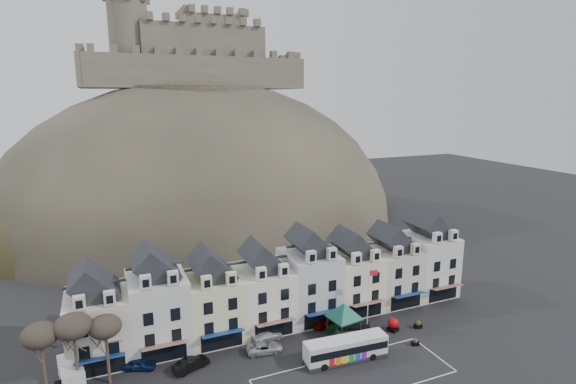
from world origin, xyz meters
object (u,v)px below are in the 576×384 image
object	(u,v)px
red_buoy	(393,324)
car_charcoal	(354,324)
flagpole	(369,295)
bus	(346,348)
car_black	(191,364)
bus_shelter	(344,311)
car_white	(267,336)
white_van	(71,373)
car_navy	(139,364)
car_silver	(265,348)
car_maroon	(326,322)

from	to	relation	value
red_buoy	car_charcoal	bearing A→B (deg)	150.17
flagpole	car_charcoal	bearing A→B (deg)	142.19
bus	flagpole	world-z (taller)	flagpole
flagpole	car_black	distance (m)	23.59
red_buoy	flagpole	xyz separation A→B (m)	(-2.98, 1.43, 4.01)
bus_shelter	car_white	bearing A→B (deg)	153.44
bus_shelter	car_black	size ratio (longest dim) A/B	1.73
car_black	car_white	bearing A→B (deg)	-96.52
white_van	car_navy	distance (m)	6.89
car_navy	car_black	xyz separation A→B (m)	(5.46, -2.37, 0.05)
white_van	car_navy	xyz separation A→B (m)	(6.87, -0.13, -0.53)
flagpole	bus_shelter	bearing A→B (deg)	-176.70
car_navy	flagpole	bearing A→B (deg)	-74.20
bus	white_van	distance (m)	30.34
red_buoy	white_van	bearing A→B (deg)	173.71
car_black	car_silver	bearing A→B (deg)	-110.50
car_navy	car_charcoal	world-z (taller)	car_charcoal
flagpole	car_charcoal	distance (m)	4.60
car_white	car_charcoal	size ratio (longest dim) A/B	1.03
bus_shelter	car_navy	xyz separation A→B (m)	(-24.88, 2.90, -2.96)
car_navy	car_charcoal	size ratio (longest dim) A/B	0.92
car_navy	car_white	bearing A→B (deg)	-68.39
red_buoy	car_silver	world-z (taller)	red_buoy
car_white	car_maroon	size ratio (longest dim) A/B	1.06
bus	car_black	distance (m)	17.81
red_buoy	car_navy	xyz separation A→B (m)	(-31.64, 4.12, -0.27)
car_white	car_charcoal	bearing A→B (deg)	-106.15
bus_shelter	car_black	distance (m)	19.64
bus	bus_shelter	world-z (taller)	bus_shelter
bus_shelter	bus	bearing A→B (deg)	-125.93
bus	white_van	world-z (taller)	bus
bus_shelter	white_van	xyz separation A→B (m)	(-31.75, 3.03, -2.44)
bus	car_maroon	world-z (taller)	bus
flagpole	car_black	bearing A→B (deg)	179.22
bus	car_navy	bearing A→B (deg)	165.06
car_silver	car_charcoal	distance (m)	13.02
red_buoy	car_white	xyz separation A→B (m)	(-16.16, 4.24, -0.30)
white_van	car_maroon	xyz separation A→B (m)	(30.78, -0.00, -0.49)
bus	flagpole	size ratio (longest dim) A/B	1.17
car_silver	car_white	bearing A→B (deg)	-18.24
bus	car_charcoal	size ratio (longest dim) A/B	2.47
red_buoy	car_charcoal	size ratio (longest dim) A/B	0.44
car_maroon	car_charcoal	xyz separation A→B (m)	(3.37, -1.74, -0.00)
car_black	car_white	world-z (taller)	car_black
flagpole	car_charcoal	world-z (taller)	flagpole
car_charcoal	bus_shelter	bearing A→B (deg)	137.61
flagpole	car_maroon	size ratio (longest dim) A/B	2.18
bus_shelter	car_silver	distance (m)	11.03
white_van	car_white	bearing A→B (deg)	-9.41
bus_shelter	red_buoy	xyz separation A→B (m)	(6.76, -1.21, -2.69)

